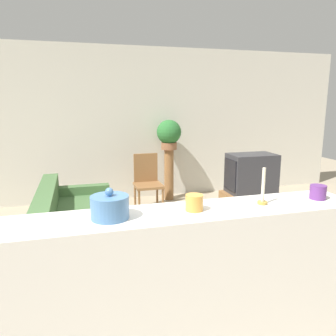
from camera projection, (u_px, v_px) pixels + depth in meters
name	position (u px, v px, depth m)	size (l,w,h in m)	color
ground_plane	(158.00, 310.00, 2.80)	(14.00, 14.00, 0.00)	tan
wall_back	(111.00, 125.00, 5.77)	(9.00, 0.06, 2.70)	beige
couch	(75.00, 224.00, 4.05)	(0.92, 1.82, 0.73)	#476B3D
tv_stand	(250.00, 207.00, 4.86)	(0.80, 0.48, 0.44)	olive
television	(251.00, 173.00, 4.75)	(0.68, 0.43, 0.57)	#333338
wooden_chair	(147.00, 180.00, 5.33)	(0.44, 0.44, 0.92)	olive
plant_stand	(169.00, 175.00, 5.90)	(0.17, 0.17, 0.92)	olive
potted_plant	(169.00, 134.00, 5.75)	(0.43, 0.43, 0.52)	#8E5B3D
foreground_counter	(174.00, 284.00, 2.25)	(2.68, 0.44, 1.04)	white
decorative_bowl	(110.00, 207.00, 2.02)	(0.24, 0.24, 0.20)	#4C7AAD
candle_jar	(194.00, 203.00, 2.17)	(0.12, 0.12, 0.11)	gold
candlestick	(263.00, 192.00, 2.30)	(0.07, 0.07, 0.26)	#B7933D
coffee_tin	(318.00, 192.00, 2.43)	(0.12, 0.12, 0.11)	#66337F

